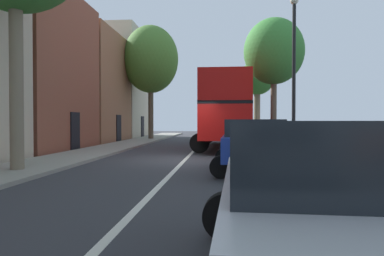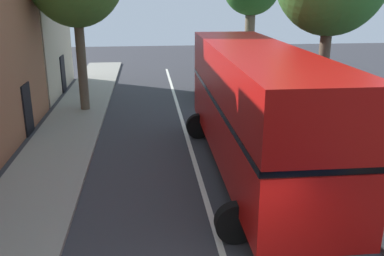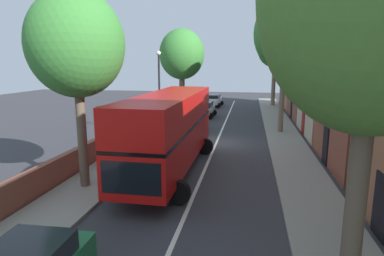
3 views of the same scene
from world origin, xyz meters
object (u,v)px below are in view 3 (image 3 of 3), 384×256
lamppost_right (159,88)px  parked_car_white_right_0 (213,100)px  double_decker_bus (170,128)px  parked_car_blue_right_3 (191,120)px  parked_car_silver_right_1 (203,108)px  street_tree_left_0 (275,50)px  litter_bin_right (156,124)px  street_tree_right_3 (182,55)px  street_tree_right_5 (76,45)px  street_tree_left_2 (285,33)px

lamppost_right → parked_car_white_right_0: bearing=-95.4°
double_decker_bus → parked_car_blue_right_3: size_ratio=2.58×
parked_car_silver_right_1 → street_tree_left_0: size_ratio=0.43×
litter_bin_right → street_tree_right_3: bearing=-96.4°
double_decker_bus → street_tree_right_5: 5.82m
street_tree_right_3 → lamppost_right: (-0.23, 9.27, -2.57)m
parked_car_silver_right_1 → street_tree_right_3: (2.04, 1.20, 5.47)m
parked_car_silver_right_1 → street_tree_left_2: 12.12m
street_tree_left_0 → street_tree_left_2: size_ratio=0.90×
parked_car_white_right_0 → parked_car_silver_right_1: parked_car_silver_right_1 is taller
street_tree_left_0 → lamppost_right: (9.56, 21.12, -3.42)m
parked_car_blue_right_3 → street_tree_right_5: bearing=79.2°
double_decker_bus → street_tree_right_3: (2.83, -16.76, 4.03)m
double_decker_bus → lamppost_right: (2.60, -7.48, 1.45)m
street_tree_left_2 → street_tree_right_3: 10.96m
street_tree_left_2 → parked_car_white_right_0: bearing=-65.0°
parked_car_white_right_0 → parked_car_blue_right_3: size_ratio=1.10×
parked_car_silver_right_1 → street_tree_right_5: (2.50, 20.68, 5.38)m
parked_car_silver_right_1 → street_tree_left_0: bearing=-126.1°
parked_car_silver_right_1 → street_tree_left_0: street_tree_left_0 is taller
street_tree_right_5 → lamppost_right: size_ratio=1.34×
double_decker_bus → parked_car_white_right_0: (0.80, -26.67, -1.45)m
street_tree_right_5 → lamppost_right: (-0.69, -10.21, -2.49)m
street_tree_right_3 → double_decker_bus: bearing=99.6°
parked_car_white_right_0 → street_tree_left_2: (-7.25, 15.56, 6.89)m
street_tree_left_0 → street_tree_right_3: (9.79, 11.85, -0.85)m
street_tree_right_3 → litter_bin_right: street_tree_right_3 is taller
parked_car_silver_right_1 → parked_car_white_right_0: bearing=-90.0°
street_tree_left_0 → lamppost_right: street_tree_left_0 is taller
parked_car_silver_right_1 → street_tree_left_2: size_ratio=0.39×
double_decker_bus → lamppost_right: size_ratio=1.75×
parked_car_blue_right_3 → street_tree_left_2: size_ratio=0.40×
parked_car_blue_right_3 → litter_bin_right: size_ratio=4.15×
parked_car_blue_right_3 → street_tree_left_0: street_tree_left_0 is taller
parked_car_blue_right_3 → street_tree_right_3: 8.66m
parked_car_blue_right_3 → street_tree_left_2: (-7.25, -0.78, 6.85)m
street_tree_right_3 → lamppost_right: 9.63m
parked_car_blue_right_3 → street_tree_left_2: street_tree_left_2 is taller
double_decker_bus → parked_car_silver_right_1: double_decker_bus is taller
parked_car_blue_right_3 → street_tree_left_2: bearing=-173.9°
double_decker_bus → street_tree_left_2: size_ratio=1.04×
parked_car_silver_right_1 → litter_bin_right: size_ratio=3.97×
street_tree_right_3 → litter_bin_right: (0.77, 6.83, -5.74)m
street_tree_left_2 → litter_bin_right: size_ratio=10.28×
litter_bin_right → parked_car_white_right_0: bearing=-99.5°
street_tree_left_2 → litter_bin_right: bearing=6.7°
parked_car_white_right_0 → parked_car_blue_right_3: parked_car_blue_right_3 is taller
parked_car_silver_right_1 → street_tree_right_5: bearing=83.1°
lamppost_right → double_decker_bus: bearing=109.2°
parked_car_blue_right_3 → litter_bin_right: (2.80, 0.41, -0.31)m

